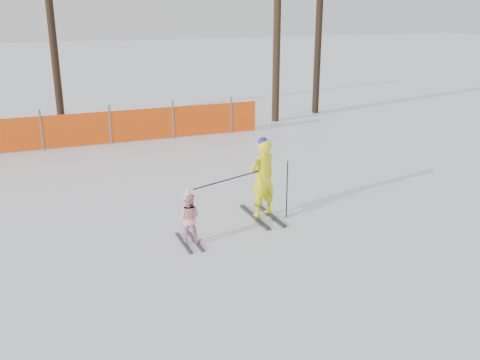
% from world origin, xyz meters
% --- Properties ---
extents(ground, '(120.00, 120.00, 0.00)m').
position_xyz_m(ground, '(0.00, 0.00, 0.00)').
color(ground, white).
rests_on(ground, ground).
extents(adult, '(0.66, 1.39, 1.68)m').
position_xyz_m(adult, '(0.66, 0.91, 0.83)').
color(adult, black).
rests_on(adult, ground).
extents(child, '(0.56, 0.93, 1.10)m').
position_xyz_m(child, '(-1.10, 0.26, 0.50)').
color(child, black).
rests_on(child, ground).
extents(ski_poles, '(2.11, 0.59, 1.19)m').
position_xyz_m(ski_poles, '(0.35, 0.64, 0.83)').
color(ski_poles, black).
rests_on(ski_poles, ground).
extents(safety_fence, '(14.91, 0.06, 1.25)m').
position_xyz_m(safety_fence, '(-3.81, 8.12, 0.56)').
color(safety_fence, '#595960').
rests_on(safety_fence, ground).
extents(tree_trunks, '(9.91, 3.32, 6.46)m').
position_xyz_m(tree_trunks, '(3.14, 10.75, 2.94)').
color(tree_trunks, '#2F2315').
rests_on(tree_trunks, ground).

